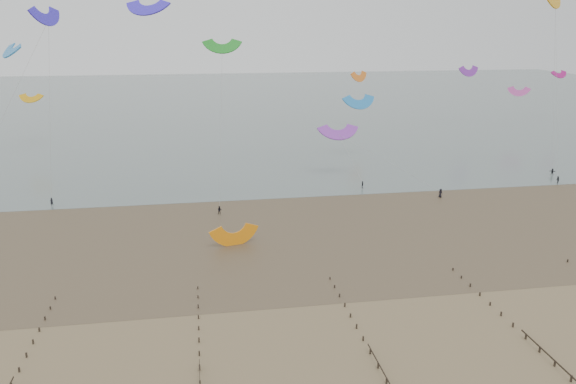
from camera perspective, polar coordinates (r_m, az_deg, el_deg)
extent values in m
plane|color=brown|center=(67.18, 3.33, -13.47)|extent=(500.00, 500.00, 0.00)
plane|color=#475654|center=(259.12, -6.44, 9.14)|extent=(500.00, 500.00, 0.00)
plane|color=#473A28|center=(98.48, -1.10, -3.32)|extent=(500.00, 500.00, 0.00)
ellipsoid|color=slate|center=(85.66, -11.91, -6.86)|extent=(23.60, 14.36, 0.01)
ellipsoid|color=slate|center=(103.52, 5.25, -2.38)|extent=(33.64, 18.32, 0.01)
ellipsoid|color=slate|center=(109.62, 23.30, -2.62)|extent=(19.65, 13.67, 0.01)
ellipsoid|color=slate|center=(105.77, -23.54, -3.34)|extent=(26.95, 14.22, 0.01)
cube|color=black|center=(65.29, -25.65, -15.97)|extent=(0.16, 0.16, 0.62)
cube|color=black|center=(67.45, -25.04, -14.80)|extent=(0.16, 0.16, 0.59)
cube|color=black|center=(69.63, -24.47, -13.71)|extent=(0.16, 0.16, 0.57)
cube|color=black|center=(71.85, -23.95, -12.68)|extent=(0.16, 0.16, 0.54)
cube|color=black|center=(74.09, -23.46, -11.71)|extent=(0.16, 0.16, 0.51)
cube|color=black|center=(76.36, -23.00, -10.79)|extent=(0.16, 0.16, 0.48)
cube|color=black|center=(78.65, -22.57, -9.93)|extent=(0.16, 0.16, 0.45)
cube|color=black|center=(58.13, -8.93, -18.65)|extent=(0.16, 0.16, 0.68)
cube|color=black|center=(60.31, -8.97, -17.22)|extent=(0.16, 0.16, 0.65)
cube|color=black|center=(62.52, -9.00, -15.90)|extent=(0.16, 0.16, 0.62)
cube|color=black|center=(64.77, -9.03, -14.66)|extent=(0.16, 0.16, 0.59)
cube|color=black|center=(67.04, -9.06, -13.51)|extent=(0.16, 0.16, 0.57)
cube|color=black|center=(69.34, -9.08, -12.43)|extent=(0.16, 0.16, 0.54)
cube|color=black|center=(71.66, -9.11, -11.42)|extent=(0.16, 0.16, 0.51)
cube|color=black|center=(74.00, -9.13, -10.48)|extent=(0.16, 0.16, 0.48)
cube|color=black|center=(76.36, -9.15, -9.59)|extent=(0.16, 0.16, 0.45)
cube|color=black|center=(58.55, 9.99, -18.40)|extent=(0.16, 0.16, 0.71)
cube|color=black|center=(60.60, 9.14, -17.03)|extent=(0.16, 0.16, 0.68)
cube|color=black|center=(62.70, 8.37, -15.75)|extent=(0.16, 0.16, 0.65)
cube|color=black|center=(64.83, 7.65, -14.55)|extent=(0.16, 0.16, 0.62)
cube|color=black|center=(67.00, 6.99, -13.42)|extent=(0.16, 0.16, 0.59)
cube|color=black|center=(69.20, 6.37, -12.36)|extent=(0.16, 0.16, 0.57)
cube|color=black|center=(71.43, 5.80, -11.37)|extent=(0.16, 0.16, 0.54)
cube|color=black|center=(73.68, 5.26, -10.44)|extent=(0.16, 0.16, 0.51)
cube|color=black|center=(75.96, 4.76, -9.56)|extent=(0.16, 0.16, 0.48)
cube|color=black|center=(78.26, 4.29, -8.73)|extent=(0.16, 0.16, 0.45)
cube|color=black|center=(64.34, 26.82, -16.59)|extent=(0.16, 0.16, 0.74)
cube|color=black|center=(66.11, 25.47, -15.48)|extent=(0.16, 0.16, 0.71)
cube|color=black|center=(67.93, 24.20, -14.41)|extent=(0.16, 0.16, 0.68)
cube|color=black|center=(69.80, 23.01, -13.40)|extent=(0.16, 0.16, 0.65)
cube|color=black|center=(71.73, 21.89, -12.43)|extent=(0.16, 0.16, 0.62)
cube|color=black|center=(73.69, 20.84, -11.51)|extent=(0.16, 0.16, 0.59)
cube|color=black|center=(75.70, 19.85, -10.64)|extent=(0.16, 0.16, 0.57)
cube|color=black|center=(77.74, 18.91, -9.81)|extent=(0.16, 0.16, 0.54)
cube|color=black|center=(79.82, 18.03, -9.02)|extent=(0.16, 0.16, 0.51)
cube|color=black|center=(81.93, 17.20, -8.26)|extent=(0.16, 0.16, 0.48)
cube|color=black|center=(84.06, 16.41, -7.55)|extent=(0.16, 0.16, 0.45)
cube|color=black|center=(93.04, 26.53, -6.30)|extent=(0.16, 0.16, 0.45)
imported|color=black|center=(117.56, 15.23, -0.11)|extent=(0.96, 1.05, 1.80)
imported|color=black|center=(136.96, 25.71, 1.12)|extent=(0.86, 0.96, 1.62)
imported|color=black|center=(117.62, -22.89, -0.91)|extent=(0.69, 0.65, 1.59)
imported|color=black|center=(120.90, 7.57, 0.74)|extent=(0.72, 0.99, 1.56)
imported|color=black|center=(104.15, -6.96, -1.85)|extent=(0.79, 0.62, 1.59)
imported|color=black|center=(144.19, 25.27, 1.87)|extent=(1.37, 1.31, 1.55)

